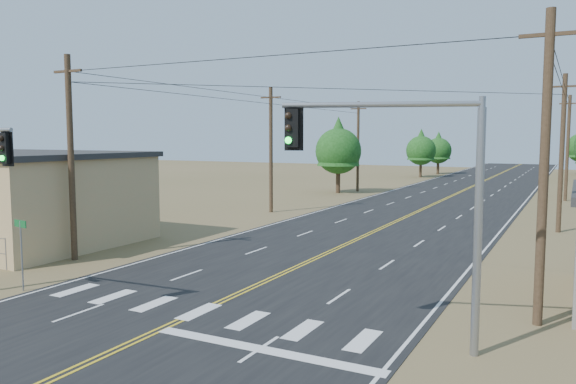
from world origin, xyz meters
The scene contains 12 objects.
road centered at (0.00, 30.00, 0.01)m, with size 15.00×200.00×0.02m, color black.
utility_pole_left_near centered at (-10.50, 12.00, 5.12)m, with size 1.80×0.30×10.00m.
utility_pole_left_mid centered at (-10.50, 32.00, 5.12)m, with size 1.80×0.30×10.00m.
utility_pole_left_far centered at (-10.50, 52.00, 5.12)m, with size 1.80×0.30×10.00m.
utility_pole_right_near centered at (10.50, 12.00, 5.12)m, with size 1.80×0.30×10.00m.
utility_pole_right_mid centered at (10.50, 32.00, 5.12)m, with size 1.80×0.30×10.00m.
utility_pole_right_far centered at (10.50, 52.00, 5.12)m, with size 1.80×0.30×10.00m.
signal_mast_right centered at (7.63, 7.90, 4.79)m, with size 5.28×1.97×7.13m.
street_sign centered at (-7.80, 7.03, 1.89)m, with size 0.83×0.17×2.82m.
tree_left_near centered at (-11.68, 49.11, 5.06)m, with size 4.97×4.97×8.28m.
tree_left_mid centered at (-9.71, 77.10, 4.50)m, with size 4.42×4.42×7.36m.
tree_left_far centered at (-9.00, 85.68, 4.29)m, with size 4.21×4.21×7.01m.
Camera 1 is at (11.45, -7.39, 6.04)m, focal length 35.00 mm.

